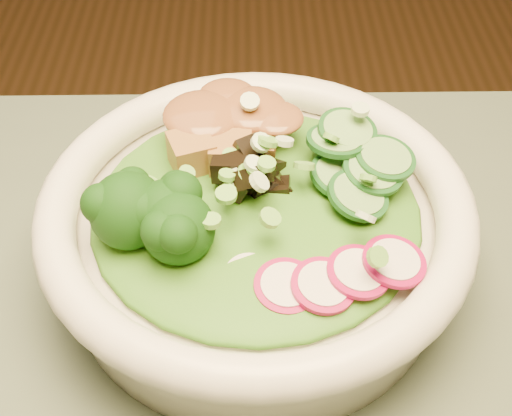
{
  "coord_description": "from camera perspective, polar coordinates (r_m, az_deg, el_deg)",
  "views": [
    {
      "loc": [
        -0.02,
        -0.15,
        1.15
      ],
      "look_at": [
        -0.02,
        0.18,
        0.81
      ],
      "focal_mm": 50.0,
      "sensor_mm": 36.0,
      "label": 1
    }
  ],
  "objects": [
    {
      "name": "radish_slices",
      "position": [
        0.42,
        3.87,
        -5.7
      ],
      "size": [
        0.13,
        0.07,
        0.02
      ],
      "primitive_type": null,
      "rotation": [
        0.0,
        0.0,
        0.27
      ],
      "color": "#980B45",
      "rests_on": "salad_bowl"
    },
    {
      "name": "scallion_garnish",
      "position": [
        0.45,
        0.0,
        2.45
      ],
      "size": [
        0.21,
        0.21,
        0.03
      ],
      "primitive_type": null,
      "color": "#6AB23E",
      "rests_on": "salad_bowl"
    },
    {
      "name": "peanut_sauce",
      "position": [
        0.5,
        -2.6,
        7.47
      ],
      "size": [
        0.08,
        0.06,
        0.02
      ],
      "primitive_type": "ellipsoid",
      "color": "brown",
      "rests_on": "tofu_cubes"
    },
    {
      "name": "broccoli_florets",
      "position": [
        0.44,
        -8.02,
        -0.67
      ],
      "size": [
        0.1,
        0.1,
        0.05
      ],
      "primitive_type": null,
      "rotation": [
        0.0,
        0.0,
        0.27
      ],
      "color": "black",
      "rests_on": "salad_bowl"
    },
    {
      "name": "tofu_cubes",
      "position": [
        0.51,
        -2.55,
        6.22
      ],
      "size": [
        0.11,
        0.09,
        0.04
      ],
      "primitive_type": null,
      "rotation": [
        0.0,
        0.0,
        0.27
      ],
      "color": "#935A31",
      "rests_on": "salad_bowl"
    },
    {
      "name": "cucumber_slices",
      "position": [
        0.48,
        7.85,
        3.18
      ],
      "size": [
        0.09,
        0.09,
        0.04
      ],
      "primitive_type": null,
      "rotation": [
        0.0,
        0.0,
        0.27
      ],
      "color": "#79AD60",
      "rests_on": "salad_bowl"
    },
    {
      "name": "salad_bowl",
      "position": [
        0.49,
        0.0,
        -1.74
      ],
      "size": [
        0.29,
        0.29,
        0.08
      ],
      "rotation": [
        0.0,
        0.0,
        0.27
      ],
      "color": "white",
      "rests_on": "dining_table"
    },
    {
      "name": "mushroom_heap",
      "position": [
        0.47,
        -0.57,
        2.49
      ],
      "size": [
        0.09,
        0.09,
        0.04
      ],
      "primitive_type": null,
      "rotation": [
        0.0,
        0.0,
        0.27
      ],
      "color": "black",
      "rests_on": "salad_bowl"
    },
    {
      "name": "lettuce_bed",
      "position": [
        0.47,
        0.0,
        0.09
      ],
      "size": [
        0.22,
        0.22,
        0.03
      ],
      "primitive_type": "ellipsoid",
      "color": "#236615",
      "rests_on": "salad_bowl"
    }
  ]
}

